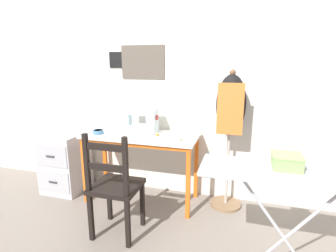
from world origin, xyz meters
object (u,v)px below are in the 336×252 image
fabric_bowl (98,132)px  ironing_board (291,179)px  thread_spool_near_machine (157,135)px  wooden_chair (115,187)px  storage_box (287,161)px  dress_form (230,114)px  thread_spool_mid_table (164,133)px  filing_cabinet (66,162)px  sewing_machine (143,121)px  scissors (183,141)px

fabric_bowl → ironing_board: size_ratio=0.11×
thread_spool_near_machine → wooden_chair: (-0.18, -0.62, -0.31)m
thread_spool_near_machine → storage_box: (1.10, -0.87, 0.15)m
dress_form → ironing_board: 1.14m
thread_spool_mid_table → filing_cabinet: (-1.20, -0.08, -0.42)m
thread_spool_mid_table → filing_cabinet: size_ratio=0.06×
filing_cabinet → wooden_chair: bearing=-32.6°
wooden_chair → storage_box: 1.38m
sewing_machine → dress_form: size_ratio=0.25×
scissors → storage_box: (0.81, -0.77, 0.16)m
sewing_machine → fabric_bowl: 0.49m
filing_cabinet → ironing_board: size_ratio=0.65×
sewing_machine → scissors: bearing=-22.1°
wooden_chair → ironing_board: size_ratio=0.90×
storage_box → thread_spool_near_machine: bearing=141.7°
wooden_chair → dress_form: size_ratio=0.66×
thread_spool_mid_table → ironing_board: bearing=-42.5°
wooden_chair → dress_form: bearing=40.4°
thread_spool_near_machine → storage_box: 1.41m
sewing_machine → storage_box: size_ratio=2.07×
fabric_bowl → storage_box: (1.74, -0.79, 0.14)m
fabric_bowl → scissors: 0.93m
thread_spool_mid_table → wooden_chair: 0.80m
thread_spool_near_machine → scissors: bearing=-17.4°
sewing_machine → ironing_board: (1.32, -1.02, -0.06)m
scissors → wooden_chair: bearing=-131.5°
thread_spool_mid_table → ironing_board: size_ratio=0.04×
sewing_machine → wooden_chair: (0.02, -0.73, -0.42)m
filing_cabinet → dress_form: 1.98m
storage_box → sewing_machine: bearing=143.1°
scissors → ironing_board: 1.17m
scissors → ironing_board: size_ratio=0.11×
scissors → filing_cabinet: scissors is taller
thread_spool_near_machine → wooden_chair: size_ratio=0.04×
sewing_machine → scissors: sewing_machine is taller
sewing_machine → thread_spool_mid_table: size_ratio=8.06×
fabric_bowl → thread_spool_mid_table: 0.71m
thread_spool_mid_table → filing_cabinet: bearing=-176.4°
thread_spool_near_machine → storage_box: bearing=-38.3°
scissors → fabric_bowl: bearing=179.2°
scissors → wooden_chair: size_ratio=0.13×
scissors → thread_spool_near_machine: (-0.29, 0.09, 0.02)m
thread_spool_mid_table → storage_box: storage_box is taller
scissors → thread_spool_near_machine: 0.31m
sewing_machine → filing_cabinet: 1.10m
wooden_chair → filing_cabinet: wooden_chair is taller
ironing_board → wooden_chair: bearing=167.7°
sewing_machine → ironing_board: 1.67m
thread_spool_mid_table → wooden_chair: (-0.23, -0.70, -0.32)m
sewing_machine → wooden_chair: 0.85m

